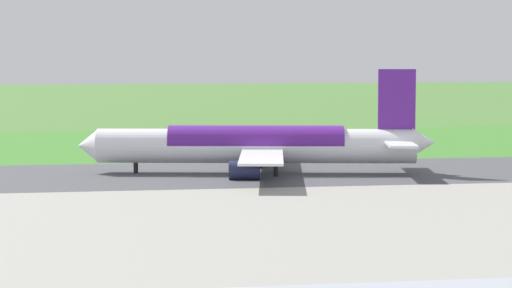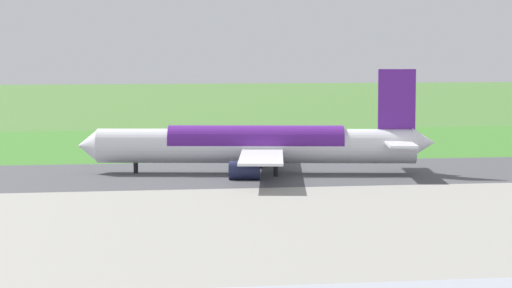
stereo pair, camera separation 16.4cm
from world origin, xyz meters
The scene contains 7 objects.
ground_plane centered at (0.00, 0.00, 0.00)m, with size 800.00×800.00×0.00m, color #477233.
runway_asphalt centered at (0.00, 0.00, 0.03)m, with size 600.00×32.73×0.06m, color #47474C.
apron_concrete centered at (0.00, 64.53, 0.03)m, with size 440.00×110.00×0.05m, color gray.
grass_verge_foreground centered at (0.00, -45.41, 0.02)m, with size 600.00×80.00×0.04m, color #3C782B.
airliner_main centered at (3.87, 0.07, 4.35)m, with size 53.95×44.38×15.88m.
no_stopping_sign centered at (8.47, -41.48, 1.63)m, with size 0.60×0.10×2.75m.
traffic_cone_orange centered at (11.85, -46.75, 0.28)m, with size 0.40×0.40×0.55m, color orange.
Camera 1 is at (28.00, 152.70, 18.85)m, focal length 72.24 mm.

